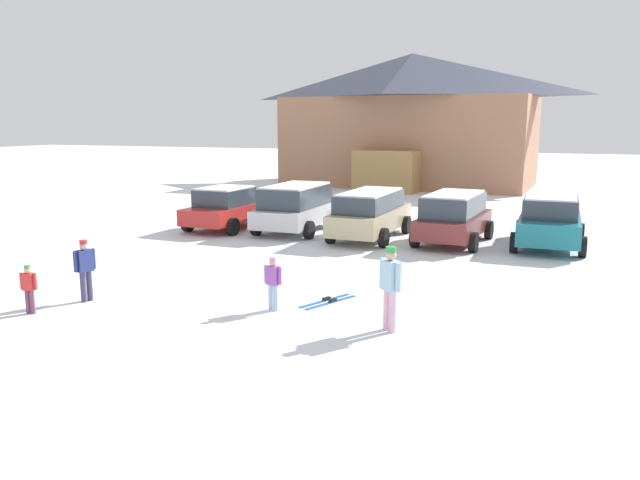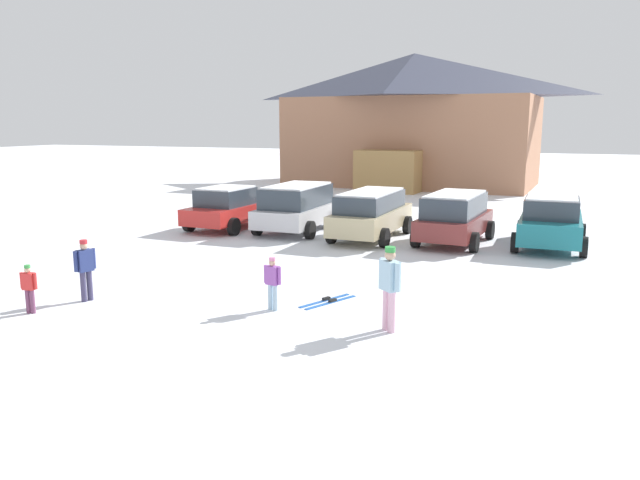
# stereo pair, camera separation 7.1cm
# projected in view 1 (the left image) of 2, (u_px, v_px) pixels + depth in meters

# --- Properties ---
(ground) EXTENTS (160.00, 160.00, 0.00)m
(ground) POSITION_uv_depth(u_px,v_px,m) (103.00, 395.00, 9.25)
(ground) COLOR silver
(ski_lodge) EXTENTS (15.96, 10.58, 8.23)m
(ski_lodge) POSITION_uv_depth(u_px,v_px,m) (411.00, 119.00, 39.76)
(ski_lodge) COLOR #A16E50
(ski_lodge) RESTS_ON ground
(parked_red_sedan) EXTENTS (2.24, 4.06, 1.60)m
(parked_red_sedan) POSITION_uv_depth(u_px,v_px,m) (227.00, 208.00, 23.59)
(parked_red_sedan) COLOR red
(parked_red_sedan) RESTS_ON ground
(parked_silver_wagon) EXTENTS (2.30, 4.26, 1.74)m
(parked_silver_wagon) POSITION_uv_depth(u_px,v_px,m) (296.00, 206.00, 22.95)
(parked_silver_wagon) COLOR silver
(parked_silver_wagon) RESTS_ON ground
(parked_beige_suv) EXTENTS (2.13, 4.56, 1.66)m
(parked_beige_suv) POSITION_uv_depth(u_px,v_px,m) (370.00, 213.00, 21.59)
(parked_beige_suv) COLOR tan
(parked_beige_suv) RESTS_ON ground
(parked_maroon_van) EXTENTS (2.31, 4.15, 1.69)m
(parked_maroon_van) POSITION_uv_depth(u_px,v_px,m) (454.00, 216.00, 20.73)
(parked_maroon_van) COLOR maroon
(parked_maroon_van) RESTS_ON ground
(parked_teal_hatchback) EXTENTS (2.23, 4.21, 1.68)m
(parked_teal_hatchback) POSITION_uv_depth(u_px,v_px,m) (550.00, 221.00, 20.03)
(parked_teal_hatchback) COLOR #19707A
(parked_teal_hatchback) RESTS_ON ground
(skier_child_in_purple_jacket) EXTENTS (0.43, 0.21, 1.16)m
(skier_child_in_purple_jacket) POSITION_uv_depth(u_px,v_px,m) (273.00, 281.00, 13.31)
(skier_child_in_purple_jacket) COLOR #9AB8CC
(skier_child_in_purple_jacket) RESTS_ON ground
(skier_adult_in_blue_parka) EXTENTS (0.50, 0.44, 1.67)m
(skier_adult_in_blue_parka) POSITION_uv_depth(u_px,v_px,m) (390.00, 284.00, 11.94)
(skier_adult_in_blue_parka) COLOR #DEA8C1
(skier_adult_in_blue_parka) RESTS_ON ground
(skier_child_in_red_jacket) EXTENTS (0.38, 0.19, 1.05)m
(skier_child_in_red_jacket) POSITION_uv_depth(u_px,v_px,m) (29.00, 286.00, 13.09)
(skier_child_in_red_jacket) COLOR #6D3A5A
(skier_child_in_red_jacket) RESTS_ON ground
(skier_teen_in_navy_coat) EXTENTS (0.30, 0.50, 1.41)m
(skier_teen_in_navy_coat) POSITION_uv_depth(u_px,v_px,m) (85.00, 267.00, 13.97)
(skier_teen_in_navy_coat) COLOR #3C3859
(skier_teen_in_navy_coat) RESTS_ON ground
(pair_of_skis) EXTENTS (0.89, 1.53, 0.08)m
(pair_of_skis) POSITION_uv_depth(u_px,v_px,m) (328.00, 301.00, 14.05)
(pair_of_skis) COLOR blue
(pair_of_skis) RESTS_ON ground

